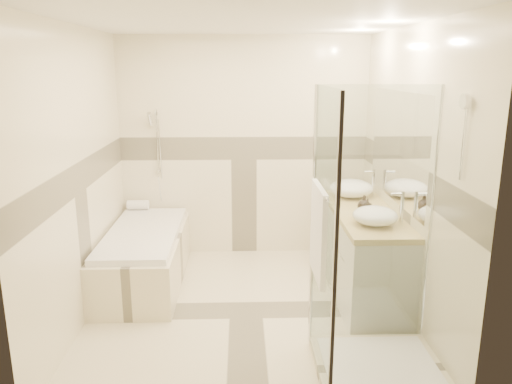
{
  "coord_description": "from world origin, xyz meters",
  "views": [
    {
      "loc": [
        -0.04,
        -4.15,
        2.16
      ],
      "look_at": [
        0.1,
        0.25,
        1.05
      ],
      "focal_mm": 35.0,
      "sensor_mm": 36.0,
      "label": 1
    }
  ],
  "objects_px": {
    "bathtub": "(145,254)",
    "vessel_sink_far": "(375,216)",
    "shower_enclosure": "(365,308)",
    "amenity_bottle_a": "(368,207)",
    "vessel_sink_near": "(351,188)",
    "amenity_bottle_b": "(364,203)",
    "vanity": "(363,253)"
  },
  "relations": [
    {
      "from": "bathtub",
      "to": "vessel_sink_far",
      "type": "xyz_separation_m",
      "value": [
        2.13,
        -0.77,
        0.62
      ]
    },
    {
      "from": "vessel_sink_far",
      "to": "shower_enclosure",
      "type": "bearing_deg",
      "value": -107.82
    },
    {
      "from": "shower_enclosure",
      "to": "amenity_bottle_a",
      "type": "xyz_separation_m",
      "value": [
        0.27,
        1.11,
        0.42
      ]
    },
    {
      "from": "shower_enclosure",
      "to": "vessel_sink_near",
      "type": "distance_m",
      "value": 1.86
    },
    {
      "from": "amenity_bottle_b",
      "to": "vessel_sink_near",
      "type": "bearing_deg",
      "value": 90.0
    },
    {
      "from": "shower_enclosure",
      "to": "vessel_sink_far",
      "type": "relative_size",
      "value": 5.3
    },
    {
      "from": "vanity",
      "to": "vessel_sink_near",
      "type": "bearing_deg",
      "value": 92.22
    },
    {
      "from": "bathtub",
      "to": "vessel_sink_near",
      "type": "distance_m",
      "value": 2.23
    },
    {
      "from": "vanity",
      "to": "vessel_sink_far",
      "type": "relative_size",
      "value": 4.21
    },
    {
      "from": "amenity_bottle_a",
      "to": "vessel_sink_near",
      "type": "bearing_deg",
      "value": 90.0
    },
    {
      "from": "shower_enclosure",
      "to": "vessel_sink_near",
      "type": "xyz_separation_m",
      "value": [
        0.27,
        1.79,
        0.43
      ]
    },
    {
      "from": "vessel_sink_far",
      "to": "amenity_bottle_a",
      "type": "bearing_deg",
      "value": 90.0
    },
    {
      "from": "vanity",
      "to": "amenity_bottle_b",
      "type": "bearing_deg",
      "value": -134.83
    },
    {
      "from": "vanity",
      "to": "vessel_sink_near",
      "type": "relative_size",
      "value": 3.64
    },
    {
      "from": "shower_enclosure",
      "to": "amenity_bottle_b",
      "type": "height_order",
      "value": "shower_enclosure"
    },
    {
      "from": "bathtub",
      "to": "amenity_bottle_b",
      "type": "relative_size",
      "value": 11.21
    },
    {
      "from": "bathtub",
      "to": "amenity_bottle_a",
      "type": "bearing_deg",
      "value": -13.38
    },
    {
      "from": "vessel_sink_near",
      "to": "amenity_bottle_a",
      "type": "xyz_separation_m",
      "value": [
        0.0,
        -0.67,
        -0.01
      ]
    },
    {
      "from": "bathtub",
      "to": "shower_enclosure",
      "type": "distance_m",
      "value": 2.47
    },
    {
      "from": "vessel_sink_far",
      "to": "amenity_bottle_b",
      "type": "relative_size",
      "value": 2.54
    },
    {
      "from": "shower_enclosure",
      "to": "amenity_bottle_a",
      "type": "distance_m",
      "value": 1.22
    },
    {
      "from": "bathtub",
      "to": "amenity_bottle_b",
      "type": "bearing_deg",
      "value": -9.86
    },
    {
      "from": "vanity",
      "to": "amenity_bottle_b",
      "type": "relative_size",
      "value": 10.68
    },
    {
      "from": "shower_enclosure",
      "to": "vessel_sink_far",
      "type": "xyz_separation_m",
      "value": [
        0.27,
        0.85,
        0.42
      ]
    },
    {
      "from": "vanity",
      "to": "amenity_bottle_a",
      "type": "relative_size",
      "value": 10.33
    },
    {
      "from": "shower_enclosure",
      "to": "amenity_bottle_a",
      "type": "bearing_deg",
      "value": 76.24
    },
    {
      "from": "vessel_sink_far",
      "to": "amenity_bottle_a",
      "type": "relative_size",
      "value": 2.46
    },
    {
      "from": "shower_enclosure",
      "to": "amenity_bottle_b",
      "type": "relative_size",
      "value": 13.45
    },
    {
      "from": "amenity_bottle_a",
      "to": "amenity_bottle_b",
      "type": "bearing_deg",
      "value": 90.0
    },
    {
      "from": "vanity",
      "to": "vessel_sink_near",
      "type": "distance_m",
      "value": 0.73
    },
    {
      "from": "shower_enclosure",
      "to": "amenity_bottle_b",
      "type": "distance_m",
      "value": 1.35
    },
    {
      "from": "amenity_bottle_a",
      "to": "amenity_bottle_b",
      "type": "relative_size",
      "value": 1.03
    }
  ]
}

